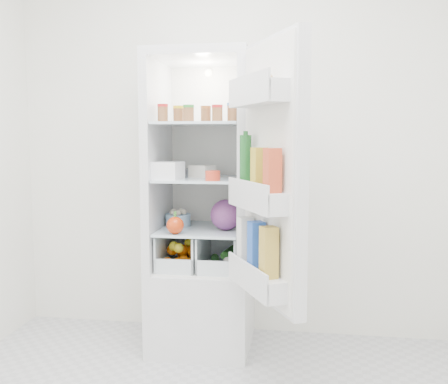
% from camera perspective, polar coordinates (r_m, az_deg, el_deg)
% --- Properties ---
extents(room_walls, '(3.02, 3.02, 2.61)m').
position_cam_1_polar(room_walls, '(1.84, -3.88, 15.47)').
color(room_walls, white).
rests_on(room_walls, ground).
extents(refrigerator, '(0.60, 0.60, 1.80)m').
position_cam_1_polar(refrigerator, '(3.14, -2.32, -5.40)').
color(refrigerator, silver).
rests_on(refrigerator, ground).
extents(shelf_low, '(0.49, 0.53, 0.01)m').
position_cam_1_polar(shelf_low, '(3.07, -2.55, -4.26)').
color(shelf_low, silver).
rests_on(shelf_low, refrigerator).
extents(shelf_mid, '(0.49, 0.53, 0.02)m').
position_cam_1_polar(shelf_mid, '(3.03, -2.57, 1.52)').
color(shelf_mid, silver).
rests_on(shelf_mid, refrigerator).
extents(shelf_top, '(0.49, 0.53, 0.02)m').
position_cam_1_polar(shelf_top, '(3.02, -2.60, 7.78)').
color(shelf_top, silver).
rests_on(shelf_top, refrigerator).
extents(crisper_left, '(0.23, 0.46, 0.22)m').
position_cam_1_polar(crisper_left, '(3.12, -4.76, -6.53)').
color(crisper_left, silver).
rests_on(crisper_left, refrigerator).
extents(crisper_right, '(0.23, 0.46, 0.22)m').
position_cam_1_polar(crisper_right, '(3.07, -0.28, -6.71)').
color(crisper_right, silver).
rests_on(crisper_right, refrigerator).
extents(condiment_jars, '(0.46, 0.16, 0.08)m').
position_cam_1_polar(condiment_jars, '(2.91, -3.05, 8.82)').
color(condiment_jars, '#B21919').
rests_on(condiment_jars, shelf_top).
extents(squeeze_bottle, '(0.06, 0.06, 0.17)m').
position_cam_1_polar(squeeze_bottle, '(3.07, 1.66, 9.46)').
color(squeeze_bottle, white).
rests_on(squeeze_bottle, shelf_top).
extents(tub_white, '(0.18, 0.18, 0.10)m').
position_cam_1_polar(tub_white, '(2.91, -6.47, 2.45)').
color(tub_white, white).
rests_on(tub_white, shelf_mid).
extents(tub_cream, '(0.16, 0.16, 0.07)m').
position_cam_1_polar(tub_cream, '(3.07, -2.49, 2.41)').
color(tub_cream, silver).
rests_on(tub_cream, shelf_mid).
extents(tin_red, '(0.10, 0.10, 0.06)m').
position_cam_1_polar(tin_red, '(2.79, -1.30, 1.87)').
color(tin_red, red).
rests_on(tin_red, shelf_mid).
extents(foil_tray, '(0.21, 0.18, 0.04)m').
position_cam_1_polar(foil_tray, '(3.19, -3.38, 2.28)').
color(foil_tray, '#B7B7BB').
rests_on(foil_tray, shelf_mid).
extents(red_cabbage, '(0.18, 0.18, 0.18)m').
position_cam_1_polar(red_cabbage, '(2.98, 0.20, -2.62)').
color(red_cabbage, '#602056').
rests_on(red_cabbage, shelf_low).
extents(bell_pepper, '(0.10, 0.10, 0.10)m').
position_cam_1_polar(bell_pepper, '(2.88, -5.60, -3.81)').
color(bell_pepper, red).
rests_on(bell_pepper, shelf_low).
extents(mushroom_bowl, '(0.19, 0.19, 0.07)m').
position_cam_1_polar(mushroom_bowl, '(3.16, -5.28, -3.18)').
color(mushroom_bowl, '#9BC5E8').
rests_on(mushroom_bowl, shelf_low).
extents(citrus_pile, '(0.20, 0.31, 0.16)m').
position_cam_1_polar(citrus_pile, '(3.10, -4.81, -7.15)').
color(citrus_pile, orange).
rests_on(citrus_pile, refrigerator).
extents(veg_pile, '(0.16, 0.30, 0.10)m').
position_cam_1_polar(veg_pile, '(3.08, -0.19, -7.57)').
color(veg_pile, '#20521B').
rests_on(veg_pile, refrigerator).
extents(fridge_door, '(0.41, 0.57, 1.30)m').
position_cam_1_polar(fridge_door, '(2.43, 5.10, 1.38)').
color(fridge_door, silver).
rests_on(fridge_door, refrigerator).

